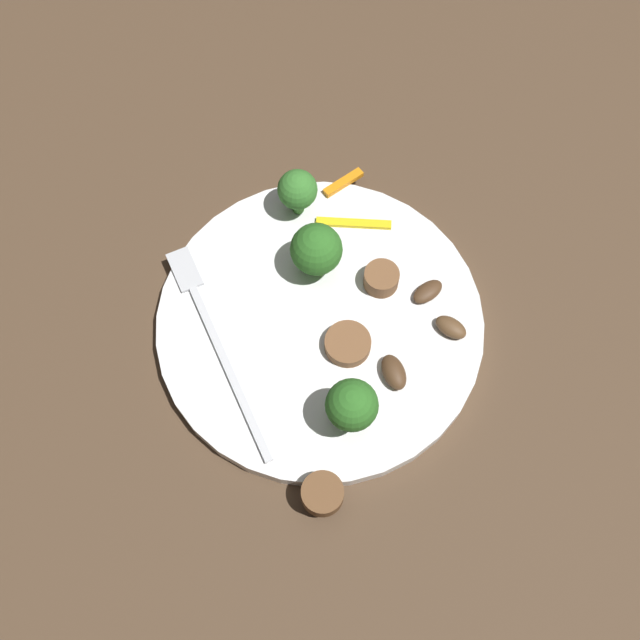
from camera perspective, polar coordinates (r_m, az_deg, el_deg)
The scene contains 14 objects.
ground_plane at distance 0.59m, azimuth 0.00°, elevation -0.51°, with size 1.40×1.40×0.00m, color #4C3826.
plate at distance 0.59m, azimuth 0.00°, elevation -0.26°, with size 0.24×0.24×0.01m, color white.
fork at distance 0.58m, azimuth -7.74°, elevation -1.00°, with size 0.17×0.07×0.00m.
broccoli_floret_0 at distance 0.57m, azimuth -0.27°, elevation 5.10°, with size 0.04×0.04×0.05m.
broccoli_floret_1 at distance 0.60m, azimuth -1.64°, elevation 9.37°, with size 0.03×0.03×0.04m.
broccoli_floret_2 at distance 0.52m, azimuth 2.31°, elevation -6.22°, with size 0.04×0.04×0.05m.
sausage_slice_0 at distance 0.53m, azimuth 0.18°, elevation -12.46°, with size 0.03×0.03×0.01m, color brown.
sausage_slice_1 at distance 0.59m, azimuth 4.46°, elevation 3.01°, with size 0.03×0.03×0.02m, color brown.
sausage_slice_2 at distance 0.57m, azimuth 2.14°, elevation -1.64°, with size 0.03×0.03×0.01m, color brown.
mushroom_0 at distance 0.58m, azimuth 9.45°, elevation -0.52°, with size 0.02×0.01×0.01m, color brown.
mushroom_1 at distance 0.56m, azimuth 5.36°, elevation -3.78°, with size 0.03×0.02×0.01m, color #4C331E.
mushroom_2 at distance 0.59m, azimuth 7.80°, elevation 2.05°, with size 0.03×0.01×0.01m, color #4C331E.
pepper_strip_0 at distance 0.64m, azimuth 1.70°, elevation 9.91°, with size 0.04×0.01×0.00m, color orange.
pepper_strip_2 at distance 0.62m, azimuth 2.45°, elevation 7.01°, with size 0.06×0.01×0.00m, color yellow.
Camera 1 is at (-0.17, 0.16, 0.54)m, focal length 44.22 mm.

